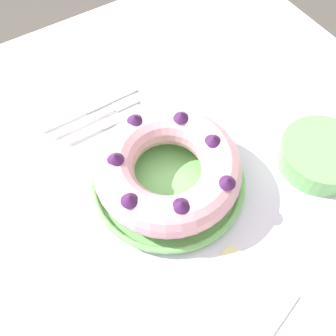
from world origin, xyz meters
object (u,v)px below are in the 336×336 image
object	(u,v)px
serving_dish	(168,181)
serving_knife	(84,111)
side_bowl	(320,155)
bundt_cake	(168,168)
fork	(103,114)
cake_knife	(99,127)
napkin	(246,291)

from	to	relation	value
serving_dish	serving_knife	xyz separation A→B (m)	(-0.25, -0.06, -0.01)
side_bowl	bundt_cake	bearing A→B (deg)	-112.21
bundt_cake	fork	bearing A→B (deg)	-172.97
cake_knife	napkin	bearing A→B (deg)	1.45
side_bowl	napkin	bearing A→B (deg)	-65.44
serving_dish	side_bowl	distance (m)	0.29
serving_dish	serving_knife	bearing A→B (deg)	-166.95
fork	side_bowl	distance (m)	0.44
serving_knife	cake_knife	world-z (taller)	same
bundt_cake	napkin	bearing A→B (deg)	0.22
serving_dish	napkin	distance (m)	0.24
serving_dish	fork	bearing A→B (deg)	-172.96
fork	cake_knife	world-z (taller)	cake_knife
cake_knife	side_bowl	xyz separation A→B (m)	(0.30, 0.32, 0.02)
serving_dish	serving_knife	distance (m)	0.25
cake_knife	serving_knife	bearing A→B (deg)	-176.81
side_bowl	napkin	size ratio (longest dim) A/B	1.14
serving_dish	bundt_cake	bearing A→B (deg)	-15.70
bundt_cake	serving_knife	size ratio (longest dim) A/B	1.18
bundt_cake	fork	xyz separation A→B (m)	(-0.22, -0.03, -0.06)
fork	napkin	xyz separation A→B (m)	(0.45, 0.03, -0.00)
bundt_cake	side_bowl	xyz separation A→B (m)	(0.11, 0.27, -0.04)
serving_dish	napkin	xyz separation A→B (m)	(0.24, 0.00, -0.01)
bundt_cake	napkin	xyz separation A→B (m)	(0.24, 0.00, -0.06)
serving_dish	side_bowl	size ratio (longest dim) A/B	1.81
fork	serving_knife	xyz separation A→B (m)	(-0.03, -0.03, -0.00)
napkin	serving_knife	bearing A→B (deg)	-173.15
bundt_cake	napkin	size ratio (longest dim) A/B	1.90
serving_knife	napkin	xyz separation A→B (m)	(0.48, 0.06, -0.00)
serving_knife	side_bowl	world-z (taller)	side_bowl
side_bowl	serving_dish	bearing A→B (deg)	-112.22
bundt_cake	side_bowl	distance (m)	0.30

